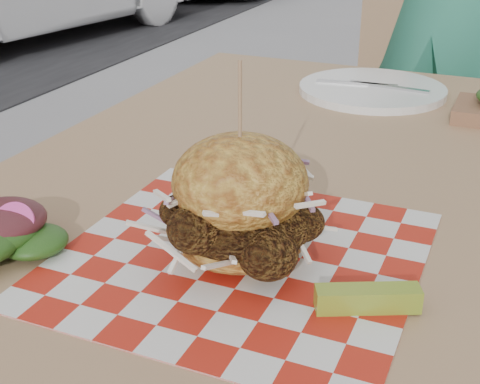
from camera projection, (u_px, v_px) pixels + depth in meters
The scene contains 6 objects.
patio_table at pixel (300, 225), 0.93m from camera, with size 0.80×1.20×0.75m.
patio_chair at pixel (427, 104), 1.84m from camera, with size 0.52×0.52×0.95m.
paper_liner at pixel (240, 256), 0.70m from camera, with size 0.36×0.36×0.00m, color red.
sandwich at pixel (240, 206), 0.67m from camera, with size 0.18×0.18×0.21m.
pickle_spear at pixel (368, 299), 0.60m from camera, with size 0.10×0.02×0.02m, color olive.
place_setting at pixel (372, 90), 1.24m from camera, with size 0.27×0.27×0.02m.
Camera 1 is at (0.01, -0.72, 1.10)m, focal length 50.00 mm.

